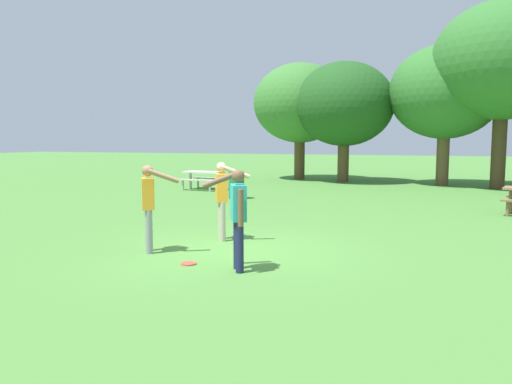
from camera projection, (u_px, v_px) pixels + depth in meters
ground_plane at (232, 251)px, 9.48m from camera, size 120.00×120.00×0.00m
person_thrower at (222, 195)px, 10.45m from camera, size 0.83×0.54×1.64m
person_catcher at (238, 212)px, 7.98m from camera, size 0.83×0.54×1.64m
person_bystander at (149, 201)px, 9.31m from camera, size 0.83×0.53×1.64m
frisbee at (189, 264)px, 8.49m from camera, size 0.27×0.27×0.03m
picnic_table_far at (204, 176)px, 21.05m from camera, size 1.85×1.61×0.77m
trash_can_beside_table at (236, 185)px, 17.82m from camera, size 0.59×0.59×0.96m
tree_tall_left at (300, 103)px, 26.30m from camera, size 4.90×4.90×6.10m
tree_broad_center at (344, 104)px, 24.48m from camera, size 4.84×4.84×5.90m
tree_far_right at (445, 92)px, 22.76m from camera, size 5.03×5.03×6.41m
tree_slender_mid at (503, 61)px, 20.88m from camera, size 5.82×5.82×7.87m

